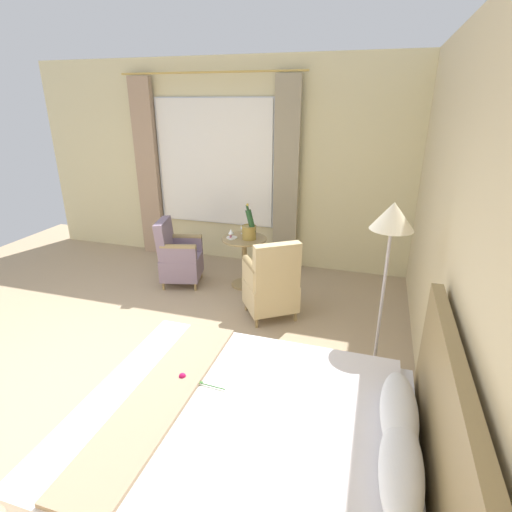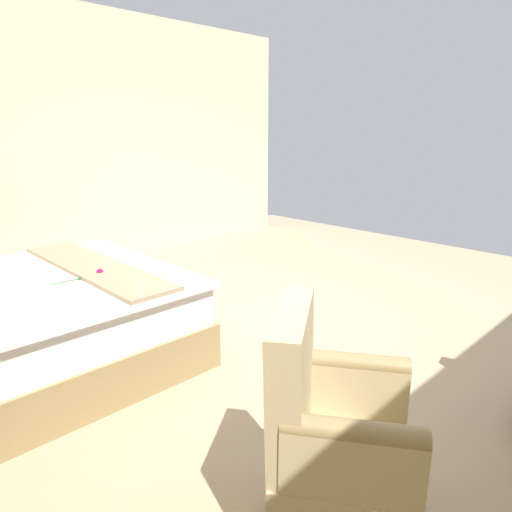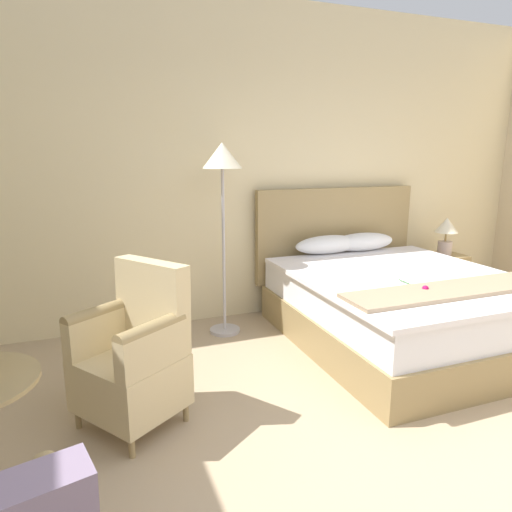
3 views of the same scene
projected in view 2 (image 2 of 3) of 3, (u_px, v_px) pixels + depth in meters
name	position (u px, v px, depth m)	size (l,w,h in m)	color
ground_plane	(285.00, 332.00, 3.80)	(7.83, 7.83, 0.00)	tan
wall_far_side	(93.00, 139.00, 5.63)	(0.12, 6.06, 3.04)	beige
bed	(4.00, 330.00, 3.00)	(1.81, 2.19, 1.28)	#957D50
armchair_by_window	(332.00, 449.00, 1.75)	(0.74, 0.75, 0.99)	#957D50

